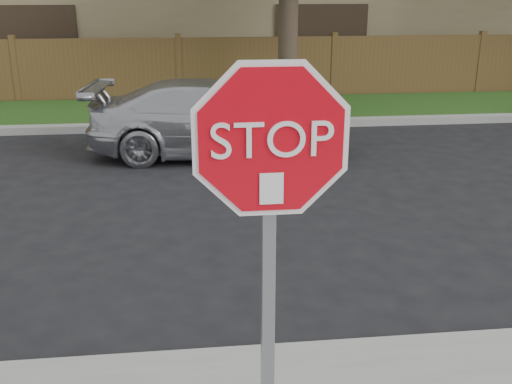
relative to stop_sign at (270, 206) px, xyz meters
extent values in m
plane|color=black|center=(-0.56, 1.48, -1.83)|extent=(90.00, 90.00, 0.00)
cube|color=gray|center=(-0.56, 9.63, -1.75)|extent=(70.00, 0.30, 0.15)
cube|color=#1E4714|center=(-0.56, 11.28, -1.77)|extent=(70.00, 3.00, 0.12)
cube|color=brown|center=(-0.56, 12.88, -1.03)|extent=(70.00, 0.12, 1.60)
cylinder|color=#382B21|center=(1.94, 11.18, 0.13)|extent=(0.44, 0.44, 3.92)
cube|color=gray|center=(0.00, 0.05, -0.58)|extent=(0.06, 0.06, 2.30)
cylinder|color=white|center=(0.00, -0.02, 0.32)|extent=(1.01, 0.02, 1.01)
cylinder|color=red|center=(0.00, -0.03, 0.32)|extent=(0.93, 0.02, 0.93)
cube|color=white|center=(0.00, -0.05, 0.10)|extent=(0.11, 0.00, 0.15)
imported|color=#B7B8BF|center=(0.16, 7.59, -1.18)|extent=(4.59, 2.21, 1.29)
camera|label=1|loc=(-0.36, -2.61, 0.97)|focal=42.00mm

